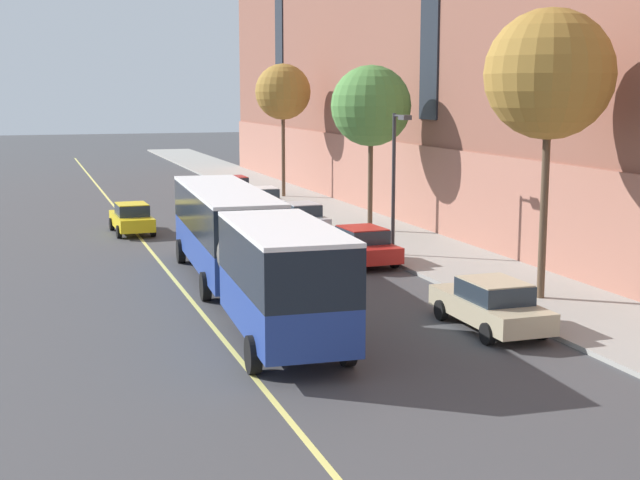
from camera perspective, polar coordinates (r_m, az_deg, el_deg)
name	(u,v)px	position (r m, az deg, el deg)	size (l,w,h in m)	color
ground_plane	(275,311)	(29.41, -2.93, -4.55)	(260.00, 260.00, 0.00)	#424244
sidewalk	(484,273)	(35.61, 10.46, -2.10)	(5.12, 160.00, 0.15)	#9E9B93
city_bus	(243,243)	(30.37, -4.93, -0.18)	(3.63, 18.92, 3.52)	navy
parked_car_silver_0	(301,218)	(45.35, -1.23, 1.43)	(2.04, 4.44, 1.56)	#B7B7BC
parked_car_red_2	(234,188)	(60.04, -5.53, 3.36)	(1.92, 4.66, 1.56)	#B21E19
parked_car_champagne_3	(491,304)	(27.40, 10.88, -4.07)	(2.01, 4.77, 1.56)	#BCAD89
parked_car_red_4	(361,245)	(37.31, 2.62, -0.32)	(2.17, 4.78, 1.56)	#B21E19
parked_car_white_5	(262,200)	(52.92, -3.73, 2.56)	(2.14, 4.45, 1.56)	silver
taxi_cab	(132,218)	(46.21, -11.95, 1.37)	(2.00, 4.48, 1.56)	yellow
street_tree_mid_block	(549,75)	(30.73, 14.47, 10.20)	(4.31, 4.31, 9.70)	brown
street_tree_far_uptown	(371,106)	(44.95, 3.28, 8.55)	(4.03, 4.03, 8.30)	brown
street_tree_far_downtown	(283,92)	(60.01, -2.39, 9.44)	(3.70, 3.70, 8.83)	brown
street_lamp	(396,168)	(38.06, 4.89, 4.63)	(0.36, 1.48, 6.08)	#2D2D30
lane_centerline	(188,296)	(31.77, -8.45, -3.58)	(0.16, 140.00, 0.01)	#E0D66B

